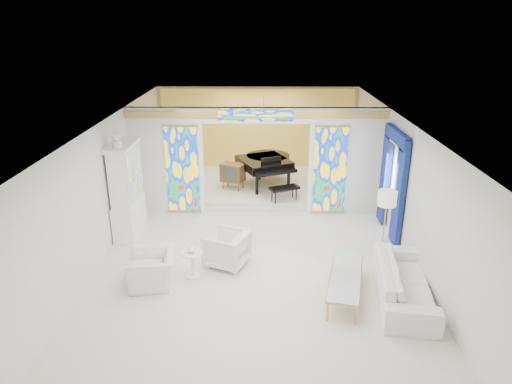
{
  "coord_description": "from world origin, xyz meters",
  "views": [
    {
      "loc": [
        0.15,
        -10.02,
        5.16
      ],
      "look_at": [
        0.02,
        0.2,
        1.29
      ],
      "focal_mm": 32.0,
      "sensor_mm": 36.0,
      "label": 1
    }
  ],
  "objects_px": {
    "armchair_right": "(227,249)",
    "sofa": "(404,282)",
    "china_cabinet": "(127,190)",
    "armchair_left": "(152,268)",
    "tv_console": "(233,173)",
    "coffee_table": "(346,277)",
    "grand_piano": "(267,162)"
  },
  "relations": [
    {
      "from": "china_cabinet",
      "to": "coffee_table",
      "type": "bearing_deg",
      "value": -28.87
    },
    {
      "from": "armchair_right",
      "to": "sofa",
      "type": "height_order",
      "value": "armchair_right"
    },
    {
      "from": "armchair_right",
      "to": "armchair_left",
      "type": "bearing_deg",
      "value": -40.28
    },
    {
      "from": "coffee_table",
      "to": "tv_console",
      "type": "height_order",
      "value": "tv_console"
    },
    {
      "from": "armchair_right",
      "to": "china_cabinet",
      "type": "bearing_deg",
      "value": -99.15
    },
    {
      "from": "armchair_left",
      "to": "coffee_table",
      "type": "height_order",
      "value": "armchair_left"
    },
    {
      "from": "armchair_left",
      "to": "china_cabinet",
      "type": "bearing_deg",
      "value": -164.06
    },
    {
      "from": "armchair_left",
      "to": "tv_console",
      "type": "xyz_separation_m",
      "value": [
        1.37,
        5.24,
        0.37
      ]
    },
    {
      "from": "sofa",
      "to": "armchair_left",
      "type": "bearing_deg",
      "value": 92.48
    },
    {
      "from": "coffee_table",
      "to": "armchair_right",
      "type": "bearing_deg",
      "value": 154.14
    },
    {
      "from": "armchair_left",
      "to": "sofa",
      "type": "distance_m",
      "value": 5.09
    },
    {
      "from": "tv_console",
      "to": "armchair_left",
      "type": "bearing_deg",
      "value": -80.97
    },
    {
      "from": "armchair_right",
      "to": "coffee_table",
      "type": "relative_size",
      "value": 0.42
    },
    {
      "from": "china_cabinet",
      "to": "sofa",
      "type": "bearing_deg",
      "value": -25.0
    },
    {
      "from": "armchair_right",
      "to": "coffee_table",
      "type": "distance_m",
      "value": 2.71
    },
    {
      "from": "china_cabinet",
      "to": "armchair_right",
      "type": "xyz_separation_m",
      "value": [
        2.6,
        -1.59,
        -0.77
      ]
    },
    {
      "from": "armchair_left",
      "to": "coffee_table",
      "type": "xyz_separation_m",
      "value": [
        3.94,
        -0.41,
        0.07
      ]
    },
    {
      "from": "tv_console",
      "to": "coffee_table",
      "type": "bearing_deg",
      "value": -41.86
    },
    {
      "from": "armchair_right",
      "to": "grand_piano",
      "type": "height_order",
      "value": "grand_piano"
    },
    {
      "from": "armchair_right",
      "to": "coffee_table",
      "type": "xyz_separation_m",
      "value": [
        2.44,
        -1.18,
        0.01
      ]
    },
    {
      "from": "armchair_right",
      "to": "sofa",
      "type": "relative_size",
      "value": 0.34
    },
    {
      "from": "china_cabinet",
      "to": "armchair_left",
      "type": "distance_m",
      "value": 2.74
    },
    {
      "from": "grand_piano",
      "to": "armchair_right",
      "type": "bearing_deg",
      "value": -124.51
    },
    {
      "from": "armchair_right",
      "to": "tv_console",
      "type": "bearing_deg",
      "value": -155.96
    },
    {
      "from": "china_cabinet",
      "to": "armchair_left",
      "type": "relative_size",
      "value": 2.63
    },
    {
      "from": "china_cabinet",
      "to": "grand_piano",
      "type": "distance_m",
      "value": 4.85
    },
    {
      "from": "sofa",
      "to": "coffee_table",
      "type": "height_order",
      "value": "sofa"
    },
    {
      "from": "sofa",
      "to": "tv_console",
      "type": "distance_m",
      "value": 6.84
    },
    {
      "from": "armchair_right",
      "to": "sofa",
      "type": "bearing_deg",
      "value": 92.65
    },
    {
      "from": "china_cabinet",
      "to": "tv_console",
      "type": "height_order",
      "value": "china_cabinet"
    },
    {
      "from": "armchair_left",
      "to": "sofa",
      "type": "bearing_deg",
      "value": 75.37
    },
    {
      "from": "sofa",
      "to": "coffee_table",
      "type": "distance_m",
      "value": 1.13
    }
  ]
}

